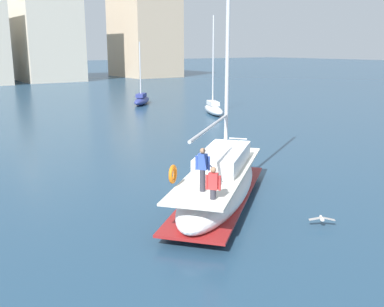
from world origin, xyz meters
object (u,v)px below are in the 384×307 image
at_px(main_sailboat, 220,183).
at_px(seagull, 322,219).
at_px(moored_sloop_far, 142,100).
at_px(moored_sloop_near, 214,108).

bearing_deg(main_sailboat, seagull, -69.94).
xyz_separation_m(main_sailboat, moored_sloop_far, (13.53, 31.47, -0.35)).
relative_size(moored_sloop_near, seagull, 11.12).
distance_m(main_sailboat, moored_sloop_far, 34.25).
height_order(moored_sloop_far, seagull, moored_sloop_far).
relative_size(moored_sloop_far, seagull, 8.35).
distance_m(main_sailboat, seagull, 4.45).
height_order(main_sailboat, seagull, main_sailboat).
bearing_deg(moored_sloop_far, moored_sloop_near, -79.24).
xyz_separation_m(main_sailboat, moored_sloop_near, (15.60, 20.60, -0.31)).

